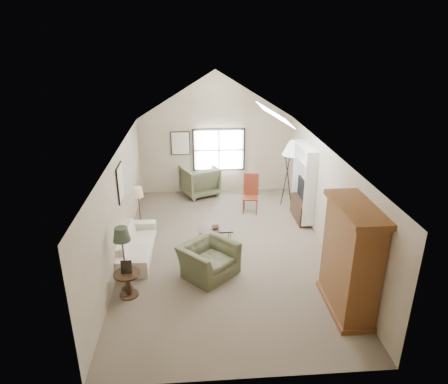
{
  "coord_description": "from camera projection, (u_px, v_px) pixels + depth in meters",
  "views": [
    {
      "loc": [
        -0.69,
        -8.68,
        5.09
      ],
      "look_at": [
        0.0,
        0.4,
        1.4
      ],
      "focal_mm": 32.0,
      "sensor_mm": 36.0,
      "label": 1
    }
  ],
  "objects": [
    {
      "name": "tv_panel",
      "position": [
        302.0,
        190.0,
        11.28
      ],
      "size": [
        0.05,
        0.9,
        0.55
      ],
      "primitive_type": "cube",
      "color": "black",
      "rests_on": "media_console"
    },
    {
      "name": "side_chair",
      "position": [
        251.0,
        194.0,
        11.85
      ],
      "size": [
        0.53,
        0.53,
        1.16
      ],
      "primitive_type": "cube",
      "rotation": [
        0.0,
        0.0,
        -0.19
      ],
      "color": "brown",
      "rests_on": "ground"
    },
    {
      "name": "media_console",
      "position": [
        301.0,
        209.0,
        11.51
      ],
      "size": [
        0.34,
        1.18,
        0.6
      ],
      "primitive_type": "cube",
      "color": "#382316",
      "rests_on": "ground"
    },
    {
      "name": "side_table",
      "position": [
        128.0,
        284.0,
        8.17
      ],
      "size": [
        0.54,
        0.54,
        0.54
      ],
      "primitive_type": "cylinder",
      "rotation": [
        0.0,
        0.0,
        -0.01
      ],
      "color": "#3C2618",
      "rests_on": "ground"
    },
    {
      "name": "bowl",
      "position": [
        215.0,
        227.0,
        10.11
      ],
      "size": [
        0.22,
        0.22,
        0.05
      ],
      "primitive_type": "imported",
      "rotation": [
        0.0,
        0.0,
        0.06
      ],
      "color": "#3B2518",
      "rests_on": "coffee_table"
    },
    {
      "name": "armchair_near",
      "position": [
        209.0,
        259.0,
        8.87
      ],
      "size": [
        1.51,
        1.5,
        0.74
      ],
      "primitive_type": "imported",
      "rotation": [
        0.0,
        0.0,
        0.76
      ],
      "color": "#525A3F",
      "rests_on": "ground"
    },
    {
      "name": "coffee_table",
      "position": [
        215.0,
        236.0,
        10.2
      ],
      "size": [
        0.88,
        0.53,
        0.44
      ],
      "primitive_type": "cube",
      "rotation": [
        0.0,
        0.0,
        0.06
      ],
      "color": "#351E15",
      "rests_on": "ground"
    },
    {
      "name": "armoire",
      "position": [
        351.0,
        259.0,
        7.5
      ],
      "size": [
        0.6,
        1.5,
        2.2
      ],
      "primitive_type": "cube",
      "color": "brown",
      "rests_on": "ground"
    },
    {
      "name": "tv_alcove",
      "position": [
        304.0,
        182.0,
        11.19
      ],
      "size": [
        0.32,
        1.3,
        2.1
      ],
      "primitive_type": "cube",
      "color": "white",
      "rests_on": "ground"
    },
    {
      "name": "armchair_far",
      "position": [
        200.0,
        180.0,
        13.18
      ],
      "size": [
        1.4,
        1.42,
        0.99
      ],
      "primitive_type": "imported",
      "rotation": [
        0.0,
        0.0,
        3.55
      ],
      "color": "#596345",
      "rests_on": "ground"
    },
    {
      "name": "wall_art",
      "position": [
        152.0,
        162.0,
        11.0
      ],
      "size": [
        1.97,
        3.71,
        0.88
      ],
      "color": "black",
      "rests_on": "room_shell"
    },
    {
      "name": "room_shell",
      "position": [
        225.0,
        123.0,
        8.78
      ],
      "size": [
        5.01,
        8.01,
        4.0
      ],
      "color": "#756954",
      "rests_on": "ground"
    },
    {
      "name": "tripod_lamp",
      "position": [
        291.0,
        174.0,
        12.05
      ],
      "size": [
        0.77,
        0.77,
        2.14
      ],
      "primitive_type": null,
      "rotation": [
        0.0,
        0.0,
        -0.29
      ],
      "color": "silver",
      "rests_on": "ground"
    },
    {
      "name": "window",
      "position": [
        219.0,
        150.0,
        13.1
      ],
      "size": [
        1.72,
        0.08,
        1.42
      ],
      "primitive_type": "cube",
      "color": "black",
      "rests_on": "room_shell"
    },
    {
      "name": "tan_lamp",
      "position": [
        140.0,
        210.0,
        10.61
      ],
      "size": [
        0.27,
        0.27,
        1.34
      ],
      "primitive_type": null,
      "rotation": [
        0.0,
        0.0,
        -0.01
      ],
      "color": "tan",
      "rests_on": "ground"
    },
    {
      "name": "skylight",
      "position": [
        276.0,
        114.0,
        9.7
      ],
      "size": [
        0.8,
        1.2,
        0.52
      ],
      "primitive_type": null,
      "color": "white",
      "rests_on": "room_shell"
    },
    {
      "name": "dark_lamp",
      "position": [
        124.0,
        259.0,
        8.18
      ],
      "size": [
        0.36,
        0.36,
        1.49
      ],
      "primitive_type": null,
      "rotation": [
        0.0,
        0.0,
        -0.01
      ],
      "color": "#272D20",
      "rests_on": "ground"
    },
    {
      "name": "sofa",
      "position": [
        135.0,
        244.0,
        9.63
      ],
      "size": [
        0.85,
        2.15,
        0.63
      ],
      "primitive_type": "imported",
      "rotation": [
        0.0,
        0.0,
        1.56
      ],
      "color": "beige",
      "rests_on": "ground"
    }
  ]
}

